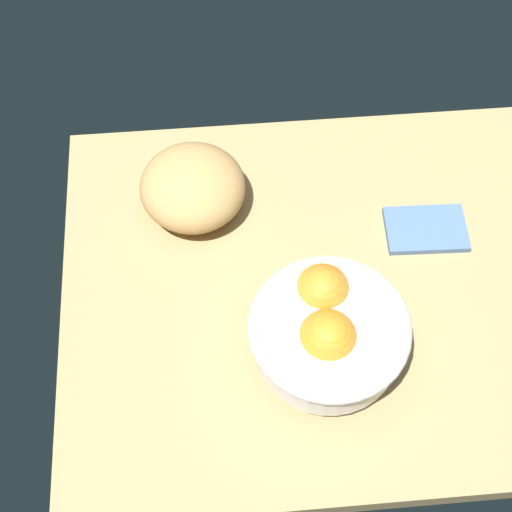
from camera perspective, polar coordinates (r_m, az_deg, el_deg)
ground_plane at (r=107.73cm, az=6.09°, el=-2.42°), size 75.71×59.48×3.00cm
fruit_bowl at (r=96.54cm, az=5.28°, el=-5.57°), size 19.98×19.98×10.31cm
bread_loaf at (r=109.87cm, az=-4.69°, el=5.07°), size 20.74×20.78×8.61cm
napkin_folded at (r=112.57cm, az=12.41°, el=1.94°), size 11.71×8.13×1.00cm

